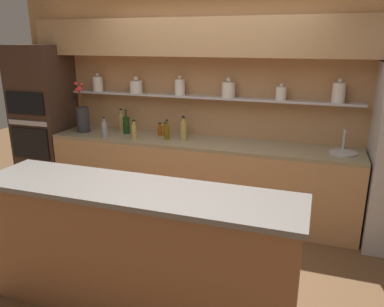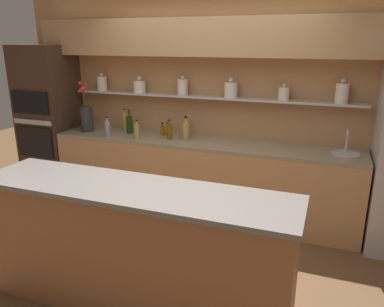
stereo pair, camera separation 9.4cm
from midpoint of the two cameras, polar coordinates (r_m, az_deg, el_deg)
name	(u,v)px [view 1 (the left image)]	position (r m, az deg, el deg)	size (l,w,h in m)	color
ground_plane	(166,268)	(3.70, -4.79, -17.01)	(12.00, 12.00, 0.00)	brown
back_wall_unit	(213,85)	(4.54, 2.55, 10.44)	(5.20, 0.44, 2.60)	tan
back_counter_unit	(198,178)	(4.55, 0.37, -3.69)	(3.66, 0.62, 0.92)	tan
island_counter	(137,249)	(3.01, -9.26, -14.18)	(2.48, 0.61, 1.02)	#99603D
oven_tower	(45,122)	(5.47, -21.96, 4.51)	(0.67, 0.64, 2.00)	#3D281E
flower_vase	(83,118)	(5.03, -16.83, 5.26)	(0.16, 0.16, 0.65)	#2D2D33
sink_fixture	(343,151)	(4.20, 21.45, 0.33)	(0.28, 0.28, 0.25)	#B7B7BC
bottle_spirit_0	(104,129)	(4.71, -13.77, 3.68)	(0.07, 0.07, 0.25)	gray
bottle_sauce_1	(160,130)	(4.68, -5.50, 3.55)	(0.06, 0.06, 0.16)	#9E4C0A
bottle_sauce_2	(165,130)	(4.66, -4.68, 3.58)	(0.05, 0.05, 0.17)	#9E4C0A
bottle_oil_3	(183,128)	(4.60, -1.93, 3.87)	(0.07, 0.07, 0.25)	brown
bottle_spirit_4	(134,131)	(4.53, -9.40, 3.36)	(0.06, 0.06, 0.23)	tan
bottle_oil_5	(167,131)	(4.47, -4.44, 3.36)	(0.06, 0.06, 0.24)	brown
bottle_spirit_6	(121,122)	(4.98, -11.24, 4.79)	(0.07, 0.07, 0.29)	tan
bottle_spirit_7	(184,130)	(4.43, -1.92, 3.53)	(0.08, 0.08, 0.28)	tan
bottle_wine_8	(126,125)	(4.82, -10.51, 4.30)	(0.08, 0.08, 0.31)	#193814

